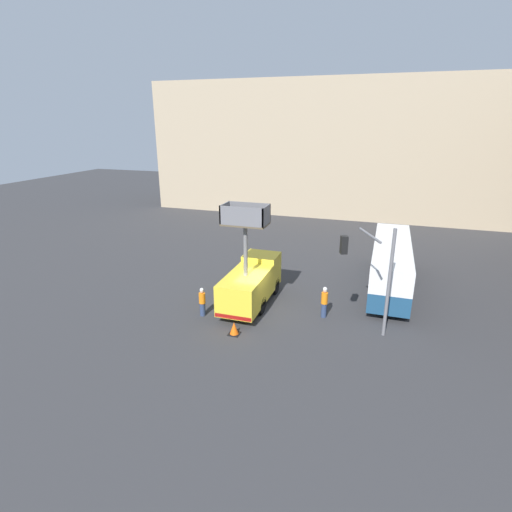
{
  "coord_description": "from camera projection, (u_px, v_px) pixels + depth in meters",
  "views": [
    {
      "loc": [
        6.48,
        -20.65,
        10.95
      ],
      "look_at": [
        -0.92,
        1.86,
        2.89
      ],
      "focal_mm": 28.0,
      "sensor_mm": 36.0,
      "label": 1
    }
  ],
  "objects": [
    {
      "name": "city_bus",
      "position": [
        391.0,
        262.0,
        27.23
      ],
      "size": [
        2.42,
        11.13,
        3.12
      ],
      "rotation": [
        0.0,
        0.0,
        1.41
      ],
      "color": "navy",
      "rests_on": "ground_plane"
    },
    {
      "name": "utility_truck",
      "position": [
        251.0,
        281.0,
        24.63
      ],
      "size": [
        2.54,
        6.23,
        6.53
      ],
      "color": "yellow",
      "rests_on": "ground_plane"
    },
    {
      "name": "ground_plane",
      "position": [
        261.0,
        312.0,
        24.02
      ],
      "size": [
        120.0,
        120.0,
        0.0
      ],
      "primitive_type": "plane",
      "color": "#333335"
    },
    {
      "name": "traffic_light_pole",
      "position": [
        374.0,
        267.0,
        20.13
      ],
      "size": [
        2.62,
        2.37,
        5.92
      ],
      "color": "slate",
      "rests_on": "ground_plane"
    },
    {
      "name": "traffic_cone_near_truck",
      "position": [
        234.0,
        329.0,
        21.48
      ],
      "size": [
        0.61,
        0.61,
        0.7
      ],
      "color": "black",
      "rests_on": "ground_plane"
    },
    {
      "name": "road_worker_directing",
      "position": [
        324.0,
        302.0,
        23.17
      ],
      "size": [
        0.38,
        0.38,
        1.9
      ],
      "rotation": [
        0.0,
        0.0,
        5.42
      ],
      "color": "navy",
      "rests_on": "ground_plane"
    },
    {
      "name": "road_worker_near_truck",
      "position": [
        202.0,
        302.0,
        23.38
      ],
      "size": [
        0.38,
        0.38,
        1.76
      ],
      "rotation": [
        0.0,
        0.0,
        1.28
      ],
      "color": "navy",
      "rests_on": "ground_plane"
    },
    {
      "name": "building_backdrop_far",
      "position": [
        336.0,
        148.0,
        48.83
      ],
      "size": [
        44.0,
        10.0,
        15.51
      ],
      "color": "tan",
      "rests_on": "ground_plane"
    }
  ]
}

